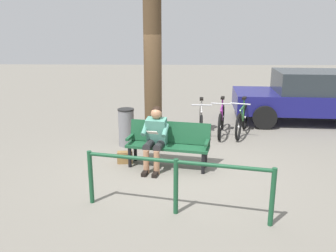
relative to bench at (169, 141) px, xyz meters
name	(u,v)px	position (x,y,z in m)	size (l,w,h in m)	color
ground_plane	(176,168)	(-0.16, 0.13, -0.51)	(40.00, 40.00, 0.00)	slate
bench	(169,141)	(0.00, 0.00, 0.00)	(1.66, 0.79, 0.87)	#194C2D
person_reading	(155,135)	(0.25, 0.12, 0.16)	(0.54, 0.82, 1.20)	#4C8C7A
handbag	(125,157)	(0.88, -0.10, -0.39)	(0.30, 0.14, 0.24)	olive
tree_trunk	(153,60)	(0.38, -1.20, 1.47)	(0.39, 0.39, 3.94)	#4C3823
litter_bin	(126,127)	(1.00, -1.20, -0.07)	(0.37, 0.37, 0.87)	slate
bicycle_orange	(242,121)	(-1.81, -2.17, -0.15)	(0.67, 1.61, 0.94)	black
bicycle_purple	(221,120)	(-1.29, -2.18, -0.15)	(0.50, 1.66, 0.94)	black
bicycle_green	(201,122)	(-0.77, -2.02, -0.15)	(0.48, 1.68, 0.94)	black
railing_fence	(176,177)	(-0.15, 1.86, 0.07)	(2.68, 0.66, 0.85)	#194C2D
parked_car	(311,95)	(-4.01, -3.48, 0.27)	(4.32, 2.26, 1.47)	navy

